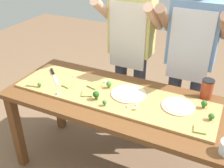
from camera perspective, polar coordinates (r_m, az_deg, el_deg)
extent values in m
cube|color=brown|center=(2.52, -19.58, -9.65)|extent=(0.07, 0.07, 0.75)
cube|color=brown|center=(2.88, -11.26, -2.90)|extent=(0.07, 0.07, 0.75)
cube|color=brown|center=(2.07, 1.58, -3.48)|extent=(1.80, 0.74, 0.04)
cube|color=tan|center=(2.08, 0.16, -2.40)|extent=(1.58, 0.45, 0.02)
cube|color=#B7BABF|center=(2.31, -11.89, 0.86)|extent=(0.16, 0.15, 0.00)
cube|color=black|center=(2.45, -12.59, 2.61)|extent=(0.09, 0.09, 0.02)
cylinder|color=beige|center=(1.99, 13.93, -4.62)|extent=(0.24, 0.24, 0.01)
cylinder|color=silver|center=(1.98, 13.96, -4.43)|extent=(0.20, 0.20, 0.01)
cylinder|color=beige|center=(2.07, 3.58, -2.07)|extent=(0.27, 0.27, 0.01)
cylinder|color=beige|center=(2.07, 3.59, -1.88)|extent=(0.22, 0.22, 0.01)
cube|color=#899E4C|center=(2.18, -3.66, -0.33)|extent=(0.11, 0.11, 0.01)
cube|color=#899E4C|center=(1.81, 18.22, -9.20)|extent=(0.09, 0.09, 0.01)
cube|color=#899E4C|center=(2.30, -16.61, 0.06)|extent=(0.10, 0.10, 0.01)
cube|color=#899E4C|center=(2.08, -5.24, -2.04)|extent=(0.11, 0.11, 0.01)
cube|color=#899E4C|center=(2.21, -9.34, -0.23)|extent=(0.09, 0.09, 0.01)
cylinder|color=#3F7220|center=(1.94, -1.60, -4.41)|extent=(0.01, 0.01, 0.02)
sphere|color=#38752D|center=(1.92, -1.61, -3.89)|extent=(0.03, 0.03, 0.03)
cylinder|color=#366618|center=(2.02, 18.96, -4.59)|extent=(0.02, 0.02, 0.02)
sphere|color=#2D6623|center=(2.00, 19.09, -3.93)|extent=(0.05, 0.05, 0.05)
cylinder|color=#2C5915|center=(2.00, -3.39, -2.99)|extent=(0.02, 0.02, 0.03)
sphere|color=#23561E|center=(1.99, -3.42, -2.22)|extent=(0.05, 0.05, 0.05)
cylinder|color=#3F7220|center=(2.24, -15.16, -0.49)|extent=(0.01, 0.01, 0.01)
sphere|color=#38752D|center=(2.23, -15.22, -0.09)|extent=(0.03, 0.03, 0.03)
cylinder|color=#366618|center=(1.92, 20.34, -7.03)|extent=(0.02, 0.02, 0.02)
sphere|color=#2D6623|center=(1.90, 20.46, -6.47)|extent=(0.04, 0.04, 0.04)
cylinder|color=#487A23|center=(2.15, -0.65, -0.58)|extent=(0.02, 0.02, 0.02)
sphere|color=#427F33|center=(2.13, -0.65, 0.05)|extent=(0.05, 0.05, 0.05)
cube|color=silver|center=(1.90, 4.98, -5.27)|extent=(0.03, 0.03, 0.02)
cube|color=white|center=(1.95, 5.27, -4.43)|extent=(0.02, 0.02, 0.01)
cube|color=white|center=(2.34, -8.06, 1.66)|extent=(0.02, 0.02, 0.01)
cube|color=white|center=(1.92, 3.35, -4.82)|extent=(0.02, 0.02, 0.01)
cube|color=white|center=(2.22, -1.45, 0.44)|extent=(0.02, 0.02, 0.02)
cube|color=white|center=(2.11, -11.54, -1.90)|extent=(0.02, 0.02, 0.02)
cylinder|color=#99381E|center=(2.15, 19.57, -1.14)|extent=(0.09, 0.09, 0.14)
cylinder|color=black|center=(2.12, 19.92, 0.68)|extent=(0.09, 0.09, 0.01)
cylinder|color=#333847|center=(2.81, 1.86, -1.38)|extent=(0.12, 0.12, 0.90)
cylinder|color=#333847|center=(2.75, 5.66, -2.33)|extent=(0.12, 0.12, 0.90)
cube|color=#D1C670|center=(2.48, 4.30, 12.56)|extent=(0.40, 0.20, 0.55)
cube|color=silver|center=(2.41, 3.24, 10.02)|extent=(0.34, 0.01, 0.60)
cylinder|color=tan|center=(2.45, -1.69, 15.37)|extent=(0.08, 0.39, 0.31)
cylinder|color=tan|center=(2.28, 8.95, 13.93)|extent=(0.08, 0.39, 0.31)
cylinder|color=#333847|center=(2.67, 12.70, -4.04)|extent=(0.12, 0.12, 0.90)
cylinder|color=#333847|center=(2.65, 16.88, -5.02)|extent=(0.12, 0.12, 0.90)
cube|color=#6689B2|center=(2.34, 17.07, 10.30)|extent=(0.40, 0.20, 0.55)
cube|color=silver|center=(2.27, 16.24, 7.56)|extent=(0.34, 0.01, 0.60)
cylinder|color=#997056|center=(2.25, 11.19, 13.56)|extent=(0.08, 0.39, 0.31)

